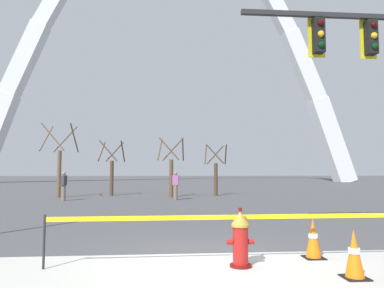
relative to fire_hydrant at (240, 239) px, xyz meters
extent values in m
plane|color=#474749|center=(-0.49, 0.68, -0.47)|extent=(240.00, 240.00, 0.00)
cylinder|color=#5E0F0D|center=(0.00, -0.01, -0.44)|extent=(0.36, 0.36, 0.05)
cylinder|color=maroon|center=(0.00, -0.01, -0.11)|extent=(0.26, 0.26, 0.62)
cylinder|color=#A8842D|center=(0.00, -0.01, 0.22)|extent=(0.30, 0.30, 0.04)
cone|color=#A8842D|center=(0.00, -0.01, 0.35)|extent=(0.30, 0.30, 0.22)
cylinder|color=#5E0F0D|center=(0.00, -0.01, 0.49)|extent=(0.06, 0.06, 0.06)
cylinder|color=maroon|center=(-0.18, -0.01, -0.04)|extent=(0.10, 0.09, 0.09)
cylinder|color=maroon|center=(0.18, -0.01, -0.04)|extent=(0.10, 0.09, 0.09)
cylinder|color=maroon|center=(0.00, 0.19, -0.14)|extent=(0.13, 0.14, 0.13)
cylinder|color=#5E0F0D|center=(0.00, 0.27, -0.14)|extent=(0.15, 0.03, 0.15)
cylinder|color=#232326|center=(-3.24, 0.11, -0.02)|extent=(0.04, 0.04, 0.89)
cube|color=yellow|center=(-0.07, 0.17, 0.34)|extent=(6.34, 0.11, 0.08)
cube|color=black|center=(1.47, 0.47, -0.45)|extent=(0.36, 0.36, 0.03)
cone|color=orange|center=(1.47, 0.47, -0.09)|extent=(0.28, 0.28, 0.70)
cylinder|color=white|center=(1.47, 0.47, -0.05)|extent=(0.17, 0.17, 0.08)
cube|color=black|center=(1.56, -0.78, -0.45)|extent=(0.36, 0.36, 0.03)
cone|color=orange|center=(1.56, -0.78, -0.09)|extent=(0.28, 0.28, 0.70)
cylinder|color=white|center=(1.56, -0.78, -0.05)|extent=(0.17, 0.17, 0.08)
cube|color=#232326|center=(3.74, 2.55, 5.13)|extent=(6.20, 0.12, 0.12)
cube|color=black|center=(4.04, 2.55, 4.58)|extent=(0.26, 0.24, 0.90)
cube|color=gold|center=(4.04, 2.69, 4.58)|extent=(0.44, 0.03, 1.04)
sphere|color=#360606|center=(4.04, 2.42, 4.86)|extent=(0.16, 0.16, 0.16)
sphere|color=orange|center=(4.04, 2.42, 4.58)|extent=(0.16, 0.16, 0.16)
sphere|color=black|center=(4.04, 2.42, 4.30)|extent=(0.16, 0.16, 0.16)
cube|color=black|center=(2.64, 2.55, 4.58)|extent=(0.26, 0.24, 0.90)
cube|color=gold|center=(2.64, 2.69, 4.58)|extent=(0.44, 0.03, 1.04)
sphere|color=#360606|center=(2.64, 2.42, 4.86)|extent=(0.16, 0.16, 0.16)
sphere|color=orange|center=(2.64, 2.42, 4.58)|extent=(0.16, 0.16, 0.16)
sphere|color=black|center=(2.64, 2.42, 4.30)|extent=(0.16, 0.16, 0.16)
cube|color=silver|center=(-21.28, 46.54, 17.28)|extent=(6.38, 2.35, 11.40)
cube|color=silver|center=(16.13, 46.54, 26.67)|extent=(6.10, 2.12, 9.39)
cube|color=silver|center=(20.29, 46.54, 17.28)|extent=(6.38, 2.35, 11.40)
cube|color=silver|center=(24.45, 46.54, 5.80)|extent=(6.64, 2.58, 13.43)
cylinder|color=brown|center=(-7.67, 16.73, 0.98)|extent=(0.24, 0.24, 2.89)
cylinder|color=brown|center=(-8.55, 16.91, 3.21)|extent=(0.38, 1.55, 1.72)
cylinder|color=brown|center=(-6.78, 16.64, 3.21)|extent=(0.23, 1.56, 1.72)
cylinder|color=brown|center=(-7.58, 17.63, 3.21)|extent=(1.56, 0.23, 1.72)
cylinder|color=brown|center=(-7.87, 15.86, 3.21)|extent=(1.54, 0.42, 1.72)
cylinder|color=#473323|center=(-4.65, 18.11, 0.69)|extent=(0.24, 0.24, 2.31)
cylinder|color=#473323|center=(-5.36, 18.25, 2.47)|extent=(0.33, 1.25, 1.39)
cylinder|color=#473323|center=(-3.94, 18.04, 2.47)|extent=(0.20, 1.26, 1.39)
cylinder|color=#473323|center=(-4.58, 18.82, 2.47)|extent=(1.26, 0.20, 1.39)
cylinder|color=#473323|center=(-4.81, 17.41, 2.47)|extent=(1.25, 0.35, 1.39)
cylinder|color=brown|center=(-0.75, 16.46, 0.70)|extent=(0.24, 0.24, 2.34)
cylinder|color=brown|center=(-1.47, 16.60, 2.51)|extent=(0.33, 1.27, 1.41)
cylinder|color=brown|center=(-0.03, 16.38, 2.51)|extent=(0.21, 1.28, 1.41)
cylinder|color=brown|center=(-0.68, 17.18, 2.51)|extent=(1.28, 0.21, 1.41)
cylinder|color=brown|center=(-0.91, 15.74, 2.51)|extent=(1.26, 0.36, 1.41)
cylinder|color=#473323|center=(2.22, 17.50, 0.60)|extent=(0.24, 0.24, 2.14)
cylinder|color=#473323|center=(1.56, 17.63, 2.26)|extent=(0.31, 1.17, 1.29)
cylinder|color=#473323|center=(2.88, 17.43, 2.26)|extent=(0.20, 1.18, 1.29)
cylinder|color=#473323|center=(2.28, 18.16, 2.26)|extent=(1.18, 0.20, 1.29)
cylinder|color=#473323|center=(2.07, 16.85, 2.26)|extent=(1.16, 0.33, 1.29)
cylinder|color=brown|center=(-6.68, 14.14, -0.05)|extent=(0.22, 0.22, 0.84)
cube|color=#333338|center=(-6.68, 14.14, 0.64)|extent=(0.28, 0.38, 0.54)
sphere|color=#936B4C|center=(-6.68, 14.14, 1.02)|extent=(0.20, 0.20, 0.20)
cylinder|color=brown|center=(-0.56, 14.17, -0.05)|extent=(0.22, 0.22, 0.84)
cube|color=#995193|center=(-0.56, 14.17, 0.64)|extent=(0.37, 0.26, 0.54)
sphere|color=#936B4C|center=(-0.56, 14.17, 1.02)|extent=(0.20, 0.20, 0.20)
camera|label=1|loc=(-1.32, -6.03, 1.13)|focal=33.50mm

